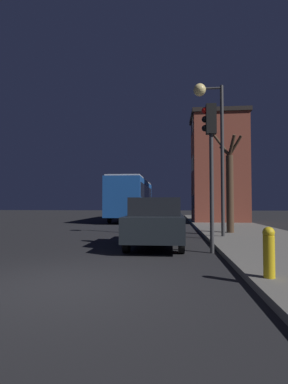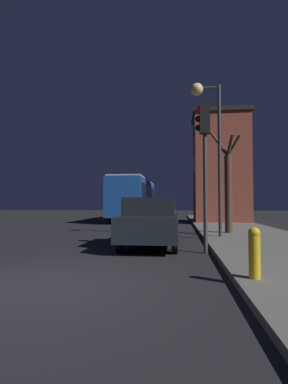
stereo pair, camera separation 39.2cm
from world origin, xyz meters
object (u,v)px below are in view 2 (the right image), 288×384
object	(u,v)px
streetlamp	(207,121)
car_mid_lane	(161,214)
bus	(134,196)
fire_hydrant	(254,251)
car_near_lane	(151,221)
bare_tree	(228,184)
traffic_light	(204,146)

from	to	relation	value
streetlamp	car_mid_lane	bearing A→B (deg)	110.71
car_mid_lane	bus	bearing A→B (deg)	110.74
streetlamp	bus	xyz separation A→B (m)	(-5.07, 13.39, -2.76)
fire_hydrant	bus	bearing A→B (deg)	104.41
fire_hydrant	car_mid_lane	bearing A→B (deg)	100.67
streetlamp	car_near_lane	bearing A→B (deg)	-134.86
car_near_lane	streetlamp	bearing A→B (deg)	45.14
car_mid_lane	fire_hydrant	distance (m)	13.21
bare_tree	car_near_lane	bearing A→B (deg)	-130.34
bus	fire_hydrant	world-z (taller)	bus
bus	car_near_lane	size ratio (longest dim) A/B	2.52
streetlamp	fire_hydrant	bearing A→B (deg)	-88.81
bare_tree	car_mid_lane	xyz separation A→B (m)	(-3.37, 4.47, -1.55)
car_mid_lane	fire_hydrant	xyz separation A→B (m)	(2.44, -12.98, -0.19)
bare_tree	bus	size ratio (longest dim) A/B	0.42
bare_tree	car_near_lane	xyz separation A→B (m)	(-3.19, -3.76, -1.49)
car_near_lane	fire_hydrant	world-z (taller)	car_near_lane
streetlamp	bare_tree	bearing A→B (deg)	56.71
streetlamp	fire_hydrant	size ratio (longest dim) A/B	6.99
bus	car_mid_lane	distance (m)	7.91
bus	fire_hydrant	size ratio (longest dim) A/B	12.54
bus	streetlamp	bearing A→B (deg)	-69.27
bare_tree	car_near_lane	size ratio (longest dim) A/B	1.05
bare_tree	fire_hydrant	size ratio (longest dim) A/B	5.23
bus	car_near_lane	distance (m)	15.85
streetlamp	fire_hydrant	xyz separation A→B (m)	(0.14, -6.89, -4.24)
car_near_lane	car_mid_lane	size ratio (longest dim) A/B	1.12
streetlamp	traffic_light	distance (m)	3.83
bus	bare_tree	bearing A→B (deg)	-62.48
streetlamp	bare_tree	xyz separation A→B (m)	(1.06, 1.62, -2.51)
traffic_light	fire_hydrant	world-z (taller)	traffic_light
bus	fire_hydrant	distance (m)	20.99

